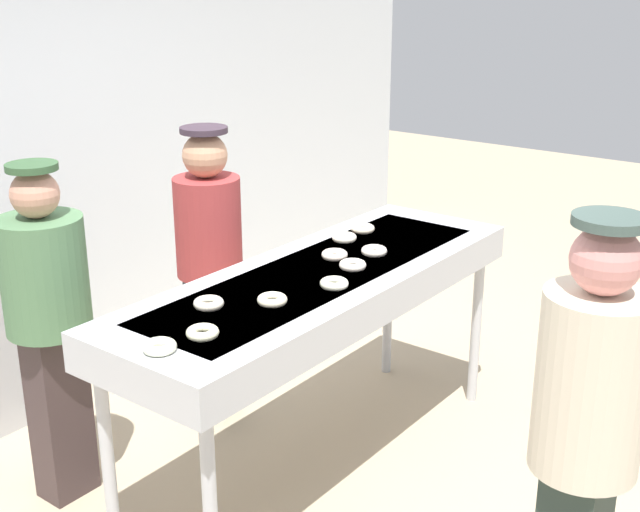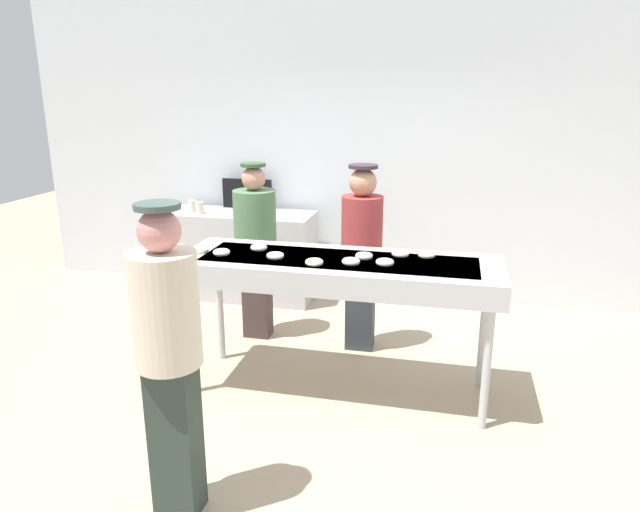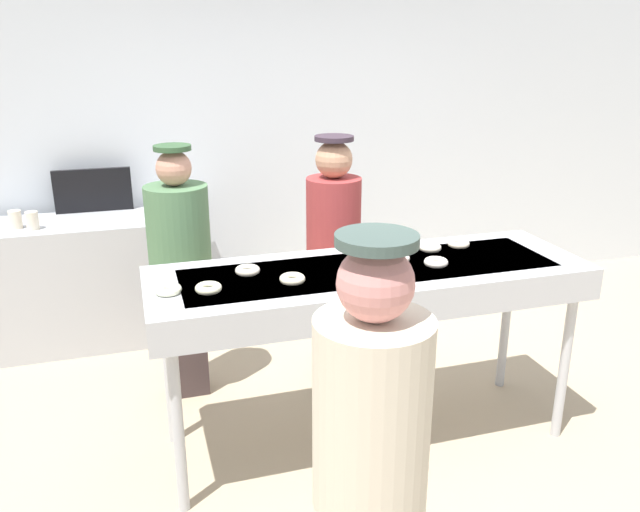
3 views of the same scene
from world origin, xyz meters
The scene contains 20 objects.
ground_plane centered at (0.00, 0.00, 0.00)m, with size 16.00×16.00×0.00m, color tan.
back_wall centered at (0.00, 2.26, 1.64)m, with size 8.00×0.12×3.27m, color silver.
fryer_conveyor centered at (0.00, 0.00, 0.95)m, with size 2.33×0.75×1.04m.
sugar_donut_0 centered at (0.18, 0.05, 1.06)m, with size 0.13×0.13×0.04m, color #F6E2CC.
sugar_donut_1 centered at (-0.64, 0.10, 1.06)m, with size 0.13×0.13×0.04m, color #F4E9CC.
sugar_donut_2 centered at (-0.14, -0.18, 1.06)m, with size 0.13×0.13×0.04m, color #EDEBCB.
sugar_donut_3 centered at (-0.45, -0.09, 1.06)m, with size 0.13×0.13×0.04m, color #FDF1C8.
sugar_donut_4 centered at (-1.05, -0.05, 1.06)m, with size 0.13×0.13×0.04m, color #EEF3CB.
sugar_donut_5 centered at (-0.86, -0.09, 1.06)m, with size 0.13×0.13×0.04m, color #F4F2C4.
sugar_donut_6 centered at (0.34, -0.07, 1.06)m, with size 0.13×0.13×0.04m, color white.
sugar_donut_7 centered at (0.62, 0.19, 1.06)m, with size 0.13×0.13×0.04m, color #F2E2C1.
sugar_donut_8 centered at (0.11, -0.11, 1.06)m, with size 0.13×0.13×0.04m, color #F0E3CF.
sugar_donut_9 centered at (0.43, 0.17, 1.06)m, with size 0.13×0.13×0.04m, color white.
worker_baker centered at (-0.92, 0.82, 0.93)m, with size 0.38×0.38×1.61m.
worker_assistant centered at (0.05, 0.78, 0.94)m, with size 0.35×0.35×1.63m.
customer_waiting centered at (-0.58, -1.49, 0.97)m, with size 0.34×0.34×1.71m.
prep_counter centered at (-1.44, 1.81, 0.47)m, with size 1.59×0.61×0.94m, color #B7BABF.
paper_cup_0 centered at (-1.84, 1.67, 1.01)m, with size 0.08×0.08×0.13m, color beige.
paper_cup_1 centered at (-1.95, 1.73, 1.01)m, with size 0.08×0.08×0.13m, color beige.
menu_display centered at (-1.44, 2.06, 1.10)m, with size 0.56×0.04×0.33m, color black.
Camera 2 is at (0.77, -3.90, 2.22)m, focal length 32.28 mm.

